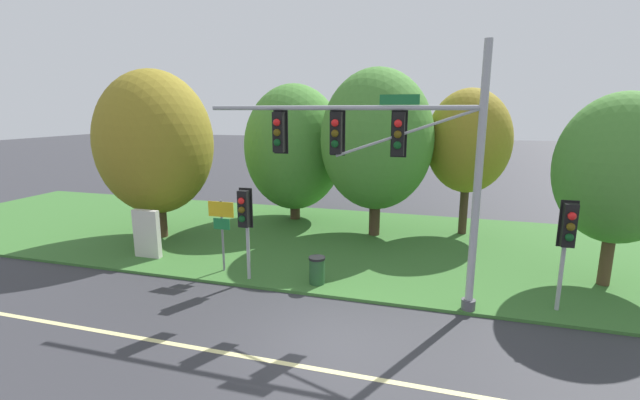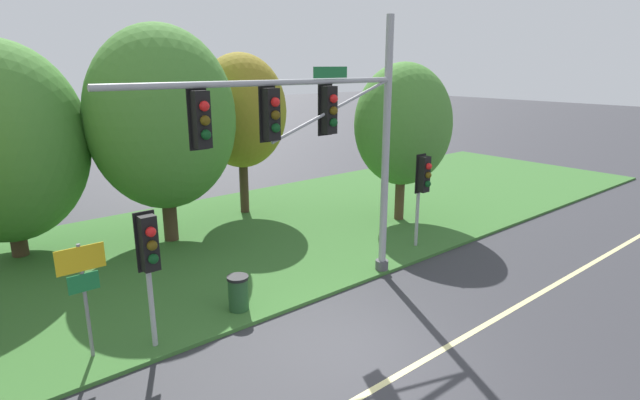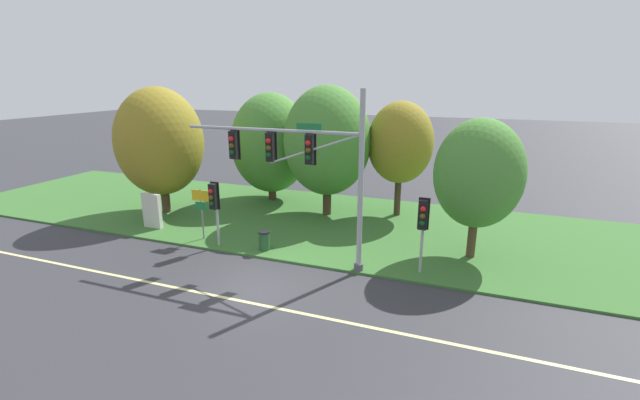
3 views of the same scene
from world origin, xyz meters
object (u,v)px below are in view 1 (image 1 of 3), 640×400
Objects in this scene: pedestrian_signal_further_along at (245,214)px; tree_behind_signpost at (377,140)px; traffic_signal_mast at (388,152)px; pedestrian_signal_near_kerb at (568,232)px; tree_mid_verge at (468,141)px; info_kiosk at (147,234)px; tree_tall_centre at (619,169)px; route_sign_post at (222,223)px; trash_bin at (317,270)px; tree_nearest_road at (155,143)px; tree_left_of_mast at (294,148)px.

tree_behind_signpost is (3.28, 6.69, 2.06)m from pedestrian_signal_further_along.
traffic_signal_mast is 2.58× the size of pedestrian_signal_further_along.
traffic_signal_mast is 2.51× the size of pedestrian_signal_near_kerb.
info_kiosk is at bearing -150.04° from tree_mid_verge.
tree_mid_verge is at bearing 48.02° from pedestrian_signal_further_along.
pedestrian_signal_further_along is 12.07m from tree_tall_centre.
route_sign_post is 3.71m from info_kiosk.
pedestrian_signal_further_along is at bearing -169.49° from trash_bin.
trash_bin is at bearing -2.95° from route_sign_post.
tree_mid_verge is (13.27, 4.40, 0.03)m from tree_nearest_road.
tree_tall_centre is (1.93, 2.66, 1.49)m from pedestrian_signal_near_kerb.
pedestrian_signal_near_kerb is 10.89m from route_sign_post.
tree_mid_verge is (3.95, 1.35, -0.08)m from tree_behind_signpost.
traffic_signal_mast is 1.11× the size of tree_nearest_road.
info_kiosk is at bearing -173.19° from tree_tall_centre.
pedestrian_signal_further_along is (-4.68, 0.15, -2.21)m from traffic_signal_mast.
traffic_signal_mast is 8.86× the size of trash_bin.
route_sign_post is 0.35× the size of tree_nearest_road.
tree_left_of_mast is 8.66m from info_kiosk.
tree_nearest_road is at bearing -161.88° from tree_behind_signpost.
pedestrian_signal_near_kerb is 14.55m from info_kiosk.
tree_left_of_mast is 9.41m from trash_bin.
traffic_signal_mast is at bearing -7.43° from route_sign_post.
pedestrian_signal_near_kerb is 8.24m from tree_mid_verge.
traffic_signal_mast is at bearing -7.46° from info_kiosk.
tree_behind_signpost is at bearing 63.88° from pedestrian_signal_further_along.
tree_tall_centre is at bearing 6.81° from info_kiosk.
info_kiosk is at bearing 172.54° from traffic_signal_mast.
route_sign_post is at bearing -126.59° from tree_behind_signpost.
tree_behind_signpost is at bearing 135.36° from pedestrian_signal_near_kerb.
info_kiosk is at bearing -115.70° from tree_left_of_mast.
tree_mid_verge is at bearing 18.34° from tree_nearest_road.
pedestrian_signal_further_along is 7.73m from tree_behind_signpost.
tree_nearest_road is 1.06× the size of tree_left_of_mast.
info_kiosk is (-3.59, 0.47, -0.83)m from route_sign_post.
tree_left_of_mast is (-5.95, 8.61, -0.75)m from traffic_signal_mast.
route_sign_post is (-10.87, 0.22, -0.62)m from pedestrian_signal_near_kerb.
tree_behind_signpost reaches higher than info_kiosk.
tree_behind_signpost reaches higher than tree_mid_verge.
info_kiosk is at bearing 174.75° from trash_bin.
tree_behind_signpost is (-1.40, 6.84, -0.15)m from traffic_signal_mast.
trash_bin is (-2.32, 0.58, -4.07)m from traffic_signal_mast.
traffic_signal_mast is 1.09× the size of tree_behind_signpost.
trash_bin is at bearing 179.69° from pedestrian_signal_near_kerb.
tree_nearest_road is 17.63m from tree_tall_centre.
trash_bin is (-4.87, -7.60, -3.84)m from tree_mid_verge.
trash_bin is at bearing 10.51° from pedestrian_signal_further_along.
tree_mid_verge is 14.30m from info_kiosk.
tree_nearest_road reaches higher than trash_bin.
tree_nearest_road is 1.18× the size of tree_tall_centre.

